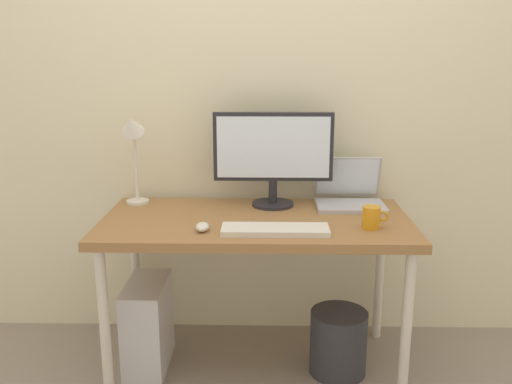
{
  "coord_description": "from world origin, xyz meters",
  "views": [
    {
      "loc": [
        0.05,
        -2.35,
        1.45
      ],
      "look_at": [
        0.0,
        0.0,
        0.85
      ],
      "focal_mm": 38.7,
      "sensor_mm": 36.0,
      "label": 1
    }
  ],
  "objects_px": {
    "mouse": "(202,227)",
    "coffee_mug": "(372,217)",
    "monitor": "(273,153)",
    "wastebasket": "(338,342)",
    "desk": "(256,232)",
    "keyboard": "(275,230)",
    "computer_tower": "(148,325)",
    "laptop": "(349,193)",
    "desk_lamp": "(133,139)"
  },
  "relations": [
    {
      "from": "desk_lamp",
      "to": "mouse",
      "type": "xyz_separation_m",
      "value": [
        0.37,
        -0.39,
        -0.3
      ]
    },
    {
      "from": "coffee_mug",
      "to": "computer_tower",
      "type": "height_order",
      "value": "coffee_mug"
    },
    {
      "from": "desk",
      "to": "monitor",
      "type": "distance_m",
      "value": 0.39
    },
    {
      "from": "computer_tower",
      "to": "wastebasket",
      "type": "relative_size",
      "value": 1.4
    },
    {
      "from": "monitor",
      "to": "coffee_mug",
      "type": "xyz_separation_m",
      "value": [
        0.41,
        -0.34,
        -0.21
      ]
    },
    {
      "from": "wastebasket",
      "to": "monitor",
      "type": "bearing_deg",
      "value": 138.92
    },
    {
      "from": "keyboard",
      "to": "computer_tower",
      "type": "bearing_deg",
      "value": 163.2
    },
    {
      "from": "mouse",
      "to": "wastebasket",
      "type": "xyz_separation_m",
      "value": [
        0.6,
        0.13,
        -0.59
      ]
    },
    {
      "from": "desk",
      "to": "keyboard",
      "type": "distance_m",
      "value": 0.23
    },
    {
      "from": "mouse",
      "to": "computer_tower",
      "type": "distance_m",
      "value": 0.63
    },
    {
      "from": "desk",
      "to": "mouse",
      "type": "bearing_deg",
      "value": -139.86
    },
    {
      "from": "desk_lamp",
      "to": "wastebasket",
      "type": "bearing_deg",
      "value": -15.38
    },
    {
      "from": "monitor",
      "to": "wastebasket",
      "type": "xyz_separation_m",
      "value": [
        0.3,
        -0.26,
        -0.83
      ]
    },
    {
      "from": "coffee_mug",
      "to": "wastebasket",
      "type": "xyz_separation_m",
      "value": [
        -0.11,
        0.08,
        -0.62
      ]
    },
    {
      "from": "mouse",
      "to": "coffee_mug",
      "type": "distance_m",
      "value": 0.71
    },
    {
      "from": "laptop",
      "to": "desk_lamp",
      "type": "height_order",
      "value": "desk_lamp"
    },
    {
      "from": "desk_lamp",
      "to": "keyboard",
      "type": "bearing_deg",
      "value": -31.6
    },
    {
      "from": "wastebasket",
      "to": "computer_tower",
      "type": "bearing_deg",
      "value": 177.93
    },
    {
      "from": "desk",
      "to": "laptop",
      "type": "relative_size",
      "value": 4.27
    },
    {
      "from": "coffee_mug",
      "to": "computer_tower",
      "type": "distance_m",
      "value": 1.14
    },
    {
      "from": "desk",
      "to": "mouse",
      "type": "relative_size",
      "value": 15.2
    },
    {
      "from": "desk",
      "to": "wastebasket",
      "type": "height_order",
      "value": "desk"
    },
    {
      "from": "laptop",
      "to": "coffee_mug",
      "type": "height_order",
      "value": "laptop"
    },
    {
      "from": "laptop",
      "to": "wastebasket",
      "type": "bearing_deg",
      "value": -102.76
    },
    {
      "from": "desk_lamp",
      "to": "monitor",
      "type": "bearing_deg",
      "value": -0.06
    },
    {
      "from": "desk_lamp",
      "to": "mouse",
      "type": "relative_size",
      "value": 5.01
    },
    {
      "from": "mouse",
      "to": "coffee_mug",
      "type": "relative_size",
      "value": 0.82
    },
    {
      "from": "laptop",
      "to": "wastebasket",
      "type": "xyz_separation_m",
      "value": [
        -0.06,
        -0.28,
        -0.63
      ]
    },
    {
      "from": "monitor",
      "to": "wastebasket",
      "type": "distance_m",
      "value": 0.93
    },
    {
      "from": "desk",
      "to": "coffee_mug",
      "type": "distance_m",
      "value": 0.52
    },
    {
      "from": "monitor",
      "to": "computer_tower",
      "type": "relative_size",
      "value": 1.34
    },
    {
      "from": "desk",
      "to": "desk_lamp",
      "type": "relative_size",
      "value": 3.03
    },
    {
      "from": "monitor",
      "to": "computer_tower",
      "type": "bearing_deg",
      "value": -158.18
    },
    {
      "from": "monitor",
      "to": "wastebasket",
      "type": "height_order",
      "value": "monitor"
    },
    {
      "from": "wastebasket",
      "to": "mouse",
      "type": "bearing_deg",
      "value": -167.94
    },
    {
      "from": "monitor",
      "to": "coffee_mug",
      "type": "distance_m",
      "value": 0.57
    },
    {
      "from": "monitor",
      "to": "laptop",
      "type": "bearing_deg",
      "value": 3.04
    },
    {
      "from": "laptop",
      "to": "keyboard",
      "type": "xyz_separation_m",
      "value": [
        -0.36,
        -0.43,
        -0.05
      ]
    },
    {
      "from": "computer_tower",
      "to": "coffee_mug",
      "type": "bearing_deg",
      "value": -6.37
    },
    {
      "from": "desk_lamp",
      "to": "wastebasket",
      "type": "xyz_separation_m",
      "value": [
        0.96,
        -0.26,
        -0.9
      ]
    },
    {
      "from": "desk",
      "to": "computer_tower",
      "type": "bearing_deg",
      "value": -177.3
    },
    {
      "from": "mouse",
      "to": "computer_tower",
      "type": "bearing_deg",
      "value": 150.89
    },
    {
      "from": "coffee_mug",
      "to": "desk_lamp",
      "type": "bearing_deg",
      "value": 162.2
    },
    {
      "from": "desk_lamp",
      "to": "computer_tower",
      "type": "distance_m",
      "value": 0.87
    },
    {
      "from": "keyboard",
      "to": "computer_tower",
      "type": "height_order",
      "value": "keyboard"
    },
    {
      "from": "computer_tower",
      "to": "keyboard",
      "type": "bearing_deg",
      "value": -16.8
    },
    {
      "from": "monitor",
      "to": "computer_tower",
      "type": "xyz_separation_m",
      "value": [
        -0.58,
        -0.23,
        -0.77
      ]
    },
    {
      "from": "desk",
      "to": "mouse",
      "type": "xyz_separation_m",
      "value": [
        -0.22,
        -0.18,
        0.08
      ]
    },
    {
      "from": "desk",
      "to": "mouse",
      "type": "distance_m",
      "value": 0.3
    },
    {
      "from": "desk",
      "to": "wastebasket",
      "type": "relative_size",
      "value": 4.56
    }
  ]
}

